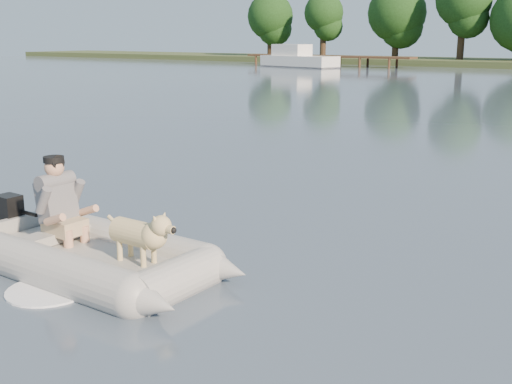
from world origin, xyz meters
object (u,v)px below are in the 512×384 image
Objects in this scene: dock at (327,61)px; man at (58,198)px; dog at (136,238)px; cabin_cruiser at (299,56)px; dinghy at (93,222)px.

man is (24.58, -52.11, 0.31)m from dock.
dog is 55.55m from cabin_cruiser.
dock reaches higher than dog.
man is 54.85m from cabin_cruiser.
man is 1.16× the size of dog.
dinghy is (25.33, -52.17, 0.12)m from dock.
cabin_cruiser reaches higher than dinghy.
dinghy is 4.05× the size of man.
dock is at bearing 115.87° from man.
dog is (0.69, 0.05, -0.08)m from dinghy.
dock is 2.20× the size of cabin_cruiser.
dock is 18.02× the size of dog.
dog is at bearing -50.58° from cabin_cruiser.
dinghy is at bearing -51.23° from cabin_cruiser.
man is (-0.75, 0.06, 0.19)m from dinghy.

